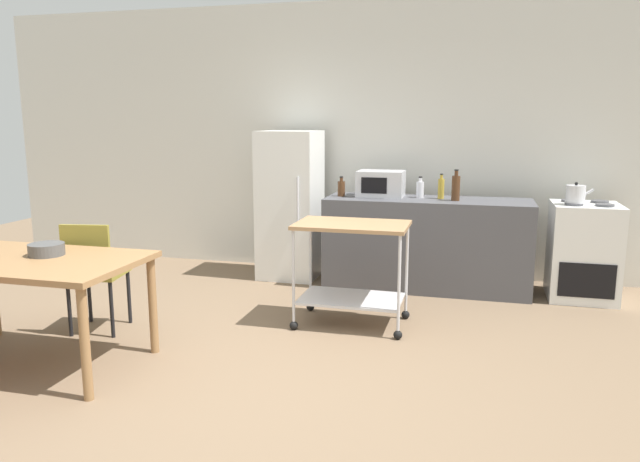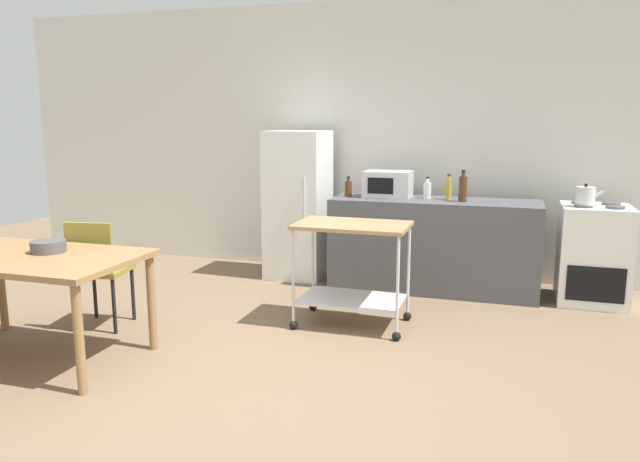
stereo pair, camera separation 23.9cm
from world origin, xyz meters
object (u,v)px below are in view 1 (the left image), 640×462
(bottle_sesame_oil, at_px, (341,188))
(kettle, at_px, (576,194))
(chair_olive, at_px, (94,269))
(dining_table, at_px, (29,270))
(bottle_olive_oil, at_px, (441,188))
(fruit_bowl, at_px, (46,249))
(refrigerator, at_px, (290,205))
(bottle_soda, at_px, (420,189))
(stove_oven, at_px, (583,251))
(bottle_hot_sauce, at_px, (456,187))
(microwave, at_px, (381,184))
(kitchen_cart, at_px, (352,257))

(bottle_sesame_oil, bearing_deg, kettle, -1.76)
(chair_olive, relative_size, bottle_sesame_oil, 4.43)
(chair_olive, bearing_deg, dining_table, 76.85)
(dining_table, xyz_separation_m, bottle_sesame_oil, (1.58, 2.60, 0.31))
(bottle_olive_oil, relative_size, kettle, 1.03)
(bottle_sesame_oil, relative_size, fruit_bowl, 0.84)
(dining_table, relative_size, fruit_bowl, 6.28)
(refrigerator, xyz_separation_m, bottle_soda, (1.36, -0.02, 0.21))
(bottle_sesame_oil, xyz_separation_m, bottle_soda, (0.78, 0.09, 0.00))
(chair_olive, bearing_deg, fruit_bowl, 82.75)
(chair_olive, height_order, stove_oven, stove_oven)
(bottle_olive_oil, xyz_separation_m, bottle_hot_sauce, (0.14, -0.11, 0.02))
(bottle_sesame_oil, bearing_deg, stove_oven, 0.76)
(chair_olive, distance_m, microwave, 2.84)
(bottle_sesame_oil, distance_m, bottle_hot_sauce, 1.13)
(kettle, bearing_deg, chair_olive, -153.37)
(kitchen_cart, bearing_deg, chair_olive, -159.98)
(microwave, bearing_deg, kettle, -4.37)
(bottle_olive_oil, height_order, kettle, bottle_olive_oil)
(microwave, distance_m, fruit_bowl, 3.20)
(dining_table, distance_m, stove_oven, 4.71)
(bottle_soda, bearing_deg, bottle_olive_oil, -7.15)
(bottle_olive_oil, xyz_separation_m, kettle, (1.21, -0.13, -0.00))
(bottle_sesame_oil, bearing_deg, bottle_olive_oil, 3.73)
(chair_olive, bearing_deg, bottle_hot_sauce, -154.62)
(refrigerator, bearing_deg, bottle_olive_oil, -1.74)
(stove_oven, height_order, refrigerator, refrigerator)
(refrigerator, height_order, fruit_bowl, refrigerator)
(bottle_sesame_oil, bearing_deg, fruit_bowl, -121.41)
(kettle, bearing_deg, kitchen_cart, -147.18)
(chair_olive, distance_m, kettle, 4.22)
(microwave, xyz_separation_m, kettle, (1.81, -0.14, -0.03))
(microwave, height_order, bottle_hot_sauce, bottle_hot_sauce)
(chair_olive, distance_m, bottle_sesame_oil, 2.53)
(refrigerator, xyz_separation_m, bottle_hot_sauce, (1.71, -0.15, 0.25))
(bottle_soda, bearing_deg, chair_olive, -138.81)
(bottle_soda, bearing_deg, kitchen_cart, -107.07)
(kettle, bearing_deg, dining_table, -146.23)
(bottle_olive_oil, xyz_separation_m, fruit_bowl, (-2.51, -2.55, -0.21))
(dining_table, relative_size, refrigerator, 0.97)
(dining_table, xyz_separation_m, bottle_hot_sauce, (2.71, 2.55, 0.36))
(fruit_bowl, bearing_deg, kitchen_cart, 33.23)
(bottle_hot_sauce, bearing_deg, stove_oven, 3.55)
(dining_table, height_order, stove_oven, stove_oven)
(dining_table, xyz_separation_m, stove_oven, (3.90, 2.63, -0.22))
(bottle_olive_oil, relative_size, bottle_hot_sauce, 0.82)
(bottle_sesame_oil, relative_size, kettle, 0.84)
(chair_olive, bearing_deg, bottle_sesame_oil, -138.45)
(chair_olive, xyz_separation_m, kitchen_cart, (1.92, 0.70, 0.05))
(dining_table, distance_m, kitchen_cart, 2.37)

